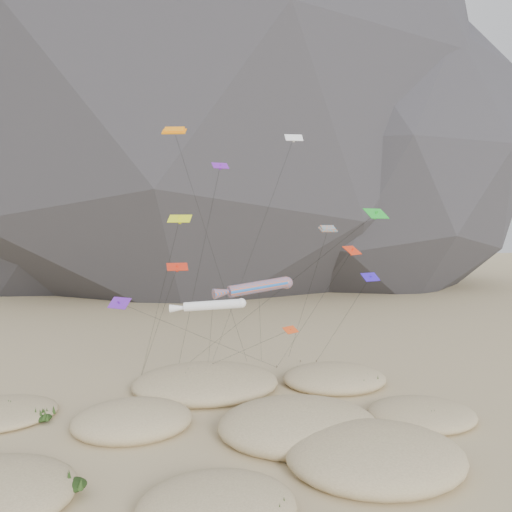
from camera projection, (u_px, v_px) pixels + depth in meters
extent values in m
plane|color=#CCB789|center=(255.00, 452.00, 40.16)|extent=(500.00, 500.00, 0.00)
ellipsoid|color=black|center=(213.00, 87.00, 150.69)|extent=(191.54, 147.29, 156.00)
ellipsoid|color=#2B2B30|center=(62.00, 140.00, 151.35)|extent=(136.20, 127.83, 116.00)
ellipsoid|color=black|center=(368.00, 162.00, 155.91)|extent=(130.55, 126.41, 100.00)
ellipsoid|color=#CCB789|center=(217.00, 507.00, 31.23)|extent=(10.23, 8.69, 2.71)
ellipsoid|color=#CCB789|center=(375.00, 455.00, 37.97)|extent=(13.90, 11.81, 3.37)
ellipsoid|color=#CCB789|center=(132.00, 420.00, 45.00)|extent=(10.82, 9.20, 2.98)
ellipsoid|color=#CCB789|center=(298.00, 425.00, 43.67)|extent=(14.18, 12.05, 3.53)
ellipsoid|color=#CCB789|center=(421.00, 414.00, 46.99)|extent=(10.37, 8.81, 2.06)
ellipsoid|color=#CCB789|center=(206.00, 383.00, 55.59)|extent=(16.28, 13.84, 3.15)
ellipsoid|color=#CCB789|center=(334.00, 378.00, 57.51)|extent=(12.01, 10.21, 2.73)
ellipsoid|color=black|center=(69.00, 485.00, 33.48)|extent=(2.35, 2.01, 0.71)
ellipsoid|color=black|center=(384.00, 459.00, 36.76)|extent=(2.90, 2.48, 0.87)
ellipsoid|color=black|center=(357.00, 462.00, 36.83)|extent=(2.47, 2.11, 0.74)
ellipsoid|color=black|center=(110.00, 423.00, 44.01)|extent=(3.21, 2.75, 0.96)
ellipsoid|color=black|center=(129.00, 425.00, 43.91)|extent=(2.42, 2.07, 0.73)
ellipsoid|color=black|center=(280.00, 413.00, 45.57)|extent=(3.43, 2.93, 1.03)
ellipsoid|color=black|center=(298.00, 406.00, 47.53)|extent=(2.64, 2.26, 0.79)
ellipsoid|color=black|center=(262.00, 432.00, 41.84)|extent=(2.15, 1.84, 0.64)
ellipsoid|color=black|center=(438.00, 418.00, 45.68)|extent=(2.02, 1.73, 0.61)
ellipsoid|color=black|center=(199.00, 382.00, 54.84)|extent=(2.88, 2.46, 0.86)
ellipsoid|color=black|center=(220.00, 384.00, 54.58)|extent=(2.19, 1.88, 0.66)
ellipsoid|color=black|center=(365.00, 382.00, 55.87)|extent=(2.15, 1.84, 0.65)
ellipsoid|color=black|center=(352.00, 386.00, 54.74)|extent=(2.09, 1.79, 0.63)
ellipsoid|color=black|center=(0.00, 412.00, 47.54)|extent=(2.06, 1.76, 0.62)
ellipsoid|color=black|center=(41.00, 418.00, 46.23)|extent=(2.05, 1.75, 0.62)
cylinder|color=#3F2D1E|center=(177.00, 371.00, 61.71)|extent=(0.08, 0.08, 0.30)
cylinder|color=#3F2D1E|center=(210.00, 369.00, 62.91)|extent=(0.08, 0.08, 0.30)
cylinder|color=#3F2D1E|center=(277.00, 367.00, 63.81)|extent=(0.08, 0.08, 0.30)
cylinder|color=#3F2D1E|center=(297.00, 367.00, 63.64)|extent=(0.08, 0.08, 0.30)
cylinder|color=#3F2D1E|center=(300.00, 361.00, 66.40)|extent=(0.08, 0.08, 0.30)
cylinder|color=#3F2D1E|center=(191.00, 372.00, 61.27)|extent=(0.08, 0.08, 0.30)
cylinder|color=#3F2D1E|center=(316.00, 361.00, 66.46)|extent=(0.08, 0.08, 0.30)
cylinder|color=#3F2D1E|center=(141.00, 377.00, 59.37)|extent=(0.08, 0.08, 0.30)
cylinder|color=#FF5D1A|center=(259.00, 287.00, 51.13)|extent=(6.73, 2.77, 1.88)
sphere|color=#FF5D1A|center=(287.00, 283.00, 52.47)|extent=(1.26, 1.26, 1.26)
cone|color=#FF5D1A|center=(226.00, 292.00, 49.66)|extent=(2.90, 1.71, 1.35)
cylinder|color=black|center=(260.00, 329.00, 59.28)|extent=(3.34, 15.24, 11.95)
cylinder|color=white|center=(213.00, 305.00, 45.61)|extent=(5.36, 1.96, 1.21)
sphere|color=white|center=(241.00, 303.00, 45.51)|extent=(0.88, 0.88, 0.88)
cone|color=white|center=(181.00, 308.00, 45.72)|extent=(2.26, 1.20, 0.90)
cylinder|color=black|center=(210.00, 344.00, 53.78)|extent=(0.90, 15.81, 10.97)
cube|color=orange|center=(174.00, 131.00, 53.27)|extent=(2.71, 1.62, 0.75)
cube|color=orange|center=(174.00, 130.00, 53.26)|extent=(2.28, 1.30, 0.73)
cylinder|color=black|center=(215.00, 259.00, 60.10)|extent=(9.61, 10.35, 28.29)
cube|color=orange|center=(328.00, 229.00, 53.02)|extent=(2.12, 1.31, 0.57)
cube|color=orange|center=(328.00, 228.00, 53.01)|extent=(1.79, 1.07, 0.56)
cylinder|color=black|center=(306.00, 301.00, 61.13)|extent=(0.33, 15.46, 17.82)
cube|color=#E04515|center=(291.00, 330.00, 47.36)|extent=(1.69, 1.48, 0.54)
cube|color=#E04515|center=(291.00, 331.00, 47.37)|extent=(0.23, 0.23, 0.52)
cylinder|color=black|center=(234.00, 354.00, 54.32)|extent=(8.67, 15.28, 8.30)
cube|color=#631FB5|center=(119.00, 303.00, 48.97)|extent=(2.40, 2.16, 0.99)
cube|color=#631FB5|center=(119.00, 305.00, 48.98)|extent=(0.43, 0.44, 0.73)
cylinder|color=black|center=(208.00, 339.00, 56.40)|extent=(18.44, 11.06, 10.58)
cube|color=white|center=(294.00, 138.00, 56.82)|extent=(2.07, 1.08, 0.87)
cube|color=white|center=(294.00, 139.00, 56.83)|extent=(0.26, 0.31, 0.67)
cylinder|color=black|center=(250.00, 259.00, 59.87)|extent=(9.27, 6.16, 28.18)
cube|color=red|center=(177.00, 267.00, 48.65)|extent=(2.10, 1.24, 0.70)
cube|color=red|center=(177.00, 268.00, 48.66)|extent=(0.26, 0.20, 0.70)
cylinder|color=black|center=(157.00, 328.00, 54.02)|extent=(4.19, 10.83, 14.17)
cube|color=#6E1DAA|center=(220.00, 166.00, 48.85)|extent=(1.73, 1.12, 0.65)
cube|color=#6E1DAA|center=(220.00, 167.00, 48.86)|extent=(0.23, 0.25, 0.54)
cylinder|color=black|center=(196.00, 281.00, 55.28)|extent=(4.11, 12.35, 24.05)
cube|color=#D5E217|center=(180.00, 219.00, 48.87)|extent=(2.49, 1.79, 0.79)
cube|color=#D5E217|center=(180.00, 220.00, 48.88)|extent=(0.32, 0.28, 0.77)
cylinder|color=black|center=(158.00, 306.00, 54.12)|extent=(4.49, 10.36, 18.87)
cube|color=#2F17C4|center=(370.00, 277.00, 47.78)|extent=(1.96, 1.43, 0.74)
cube|color=#2F17C4|center=(370.00, 279.00, 47.79)|extent=(0.29, 0.31, 0.60)
cylinder|color=black|center=(339.00, 326.00, 57.12)|extent=(0.41, 18.14, 13.26)
cube|color=green|center=(376.00, 214.00, 51.89)|extent=(2.96, 2.24, 1.08)
cube|color=green|center=(376.00, 215.00, 51.90)|extent=(0.43, 0.44, 0.89)
cylinder|color=black|center=(268.00, 300.00, 56.80)|extent=(20.37, 12.57, 19.43)
cube|color=red|center=(352.00, 250.00, 51.46)|extent=(2.46, 2.34, 0.88)
cube|color=red|center=(352.00, 252.00, 51.47)|extent=(0.38, 0.38, 0.77)
cylinder|color=black|center=(310.00, 315.00, 57.64)|extent=(5.12, 12.56, 15.63)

